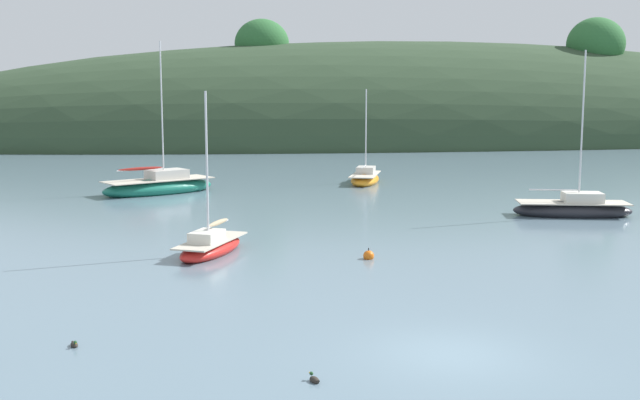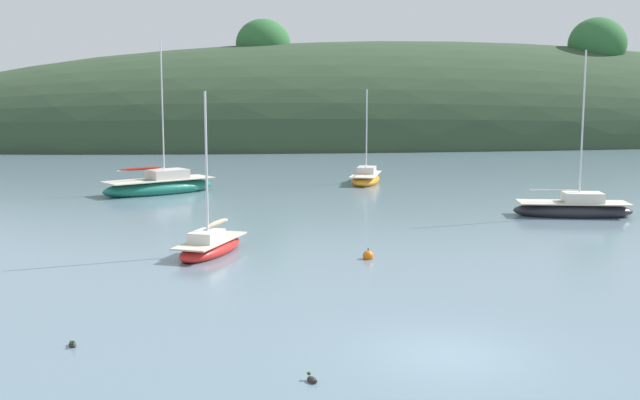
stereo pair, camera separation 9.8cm
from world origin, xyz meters
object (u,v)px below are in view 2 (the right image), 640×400
(sailboat_yellow_far, at_px, (574,209))
(mooring_buoy_channel, at_px, (368,256))
(duck_lone_left, at_px, (312,380))
(duck_trailing, at_px, (73,344))
(sailboat_red_portside, at_px, (210,246))
(sailboat_black_sloop, at_px, (160,186))
(sailboat_orange_cutter, at_px, (366,178))

(sailboat_yellow_far, bearing_deg, mooring_buoy_channel, -146.76)
(duck_lone_left, xyz_separation_m, duck_trailing, (-5.80, 3.48, 0.00))
(sailboat_yellow_far, height_order, duck_lone_left, sailboat_yellow_far)
(sailboat_red_portside, distance_m, duck_lone_left, 14.84)
(mooring_buoy_channel, distance_m, duck_trailing, 13.59)
(sailboat_black_sloop, xyz_separation_m, duck_trailing, (-0.99, -31.25, -0.41))
(sailboat_black_sloop, distance_m, sailboat_orange_cutter, 15.08)
(sailboat_yellow_far, relative_size, mooring_buoy_channel, 16.72)
(sailboat_orange_cutter, distance_m, mooring_buoy_channel, 26.07)
(sailboat_yellow_far, relative_size, duck_lone_left, 21.80)
(sailboat_black_sloop, bearing_deg, duck_trailing, -91.82)
(sailboat_black_sloop, bearing_deg, mooring_buoy_channel, -67.75)
(sailboat_black_sloop, height_order, sailboat_orange_cutter, sailboat_black_sloop)
(sailboat_black_sloop, xyz_separation_m, mooring_buoy_channel, (9.03, -22.07, -0.34))
(sailboat_orange_cutter, height_order, duck_lone_left, sailboat_orange_cutter)
(sailboat_orange_cutter, bearing_deg, mooring_buoy_channel, -102.56)
(sailboat_yellow_far, xyz_separation_m, sailboat_orange_cutter, (-7.68, 16.70, -0.03))
(duck_trailing, bearing_deg, duck_lone_left, -30.97)
(duck_lone_left, distance_m, duck_trailing, 6.76)
(duck_lone_left, bearing_deg, duck_trailing, 149.03)
(duck_trailing, bearing_deg, mooring_buoy_channel, 42.48)
(sailboat_red_portside, bearing_deg, sailboat_black_sloop, 98.06)
(mooring_buoy_channel, bearing_deg, sailboat_yellow_far, 33.24)
(duck_lone_left, bearing_deg, sailboat_red_portside, 97.63)
(sailboat_orange_cutter, distance_m, duck_lone_left, 39.37)
(mooring_buoy_channel, bearing_deg, sailboat_black_sloop, 112.25)
(sailboat_black_sloop, relative_size, mooring_buoy_channel, 18.87)
(sailboat_orange_cutter, bearing_deg, sailboat_yellow_far, -65.31)
(sailboat_yellow_far, distance_m, sailboat_orange_cutter, 18.38)
(mooring_buoy_channel, xyz_separation_m, duck_lone_left, (-4.23, -12.66, -0.07))
(sailboat_red_portside, distance_m, duck_trailing, 11.87)
(duck_lone_left, bearing_deg, mooring_buoy_channel, 71.54)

